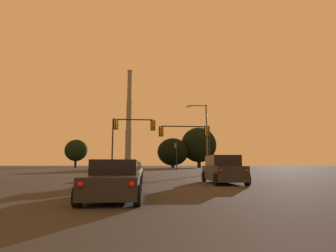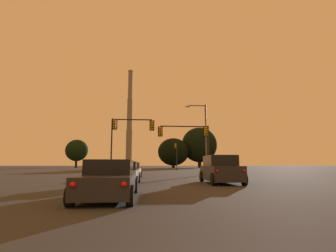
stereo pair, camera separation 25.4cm
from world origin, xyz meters
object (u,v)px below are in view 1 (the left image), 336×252
sedan_left_lane_third (115,180)px  hatchback_left_lane_front (132,171)px  hatchback_left_lane_second (127,174)px  traffic_light_far_right (176,152)px  smokestack (129,128)px  traffic_light_overhead_left (127,132)px  suv_right_lane_second (223,170)px  traffic_light_overhead_right (192,137)px  street_lamp (204,132)px

sedan_left_lane_third → hatchback_left_lane_front: size_ratio=1.14×
sedan_left_lane_third → hatchback_left_lane_second: 7.09m
traffic_light_far_right → smokestack: smokestack is taller
traffic_light_overhead_left → hatchback_left_lane_front: bearing=-80.1°
suv_right_lane_second → traffic_light_far_right: 44.69m
hatchback_left_lane_front → traffic_light_far_right: traffic_light_far_right is taller
sedan_left_lane_third → traffic_light_overhead_right: bearing=72.1°
hatchback_left_lane_second → traffic_light_overhead_right: (6.93, 14.52, 3.99)m
traffic_light_overhead_right → suv_right_lane_second: bearing=-92.2°
sedan_left_lane_third → hatchback_left_lane_front: (-0.04, 14.68, -0.00)m
suv_right_lane_second → hatchback_left_lane_second: 6.39m
hatchback_left_lane_front → smokestack: size_ratio=0.08×
traffic_light_overhead_left → traffic_light_far_right: size_ratio=1.04×
hatchback_left_lane_front → hatchback_left_lane_second: bearing=-88.7°
suv_right_lane_second → hatchback_left_lane_second: bearing=-175.9°
hatchback_left_lane_front → traffic_light_overhead_right: bearing=46.2°
traffic_light_overhead_left → smokestack: size_ratio=0.12×
traffic_light_overhead_right → hatchback_left_lane_second: bearing=-115.5°
hatchback_left_lane_second → street_lamp: (8.56, 15.37, 4.74)m
traffic_light_overhead_left → street_lamp: bearing=10.6°
traffic_light_overhead_left → suv_right_lane_second: bearing=-60.8°
traffic_light_overhead_left → traffic_light_far_right: bearing=73.0°
traffic_light_far_right → hatchback_left_lane_second: bearing=-100.7°
sedan_left_lane_third → hatchback_left_lane_second: size_ratio=1.14×
hatchback_left_lane_front → traffic_light_overhead_right: size_ratio=0.64×
sedan_left_lane_third → smokestack: (-8.25, 136.19, 20.94)m
traffic_light_far_right → smokestack: bearing=101.2°
hatchback_left_lane_second → suv_right_lane_second: bearing=3.4°
suv_right_lane_second → street_lamp: (2.18, 15.11, 4.51)m
traffic_light_overhead_left → hatchback_left_lane_second: bearing=-85.6°
hatchback_left_lane_second → smokestack: smokestack is taller
suv_right_lane_second → hatchback_left_lane_second: suv_right_lane_second is taller
traffic_light_overhead_right → street_lamp: (1.63, 0.85, 0.76)m
suv_right_lane_second → smokestack: bearing=98.2°
traffic_light_far_right → street_lamp: (0.09, -29.41, 1.23)m
hatchback_left_lane_front → hatchback_left_lane_second: size_ratio=1.00×
suv_right_lane_second → hatchback_left_lane_front: bearing=132.8°
hatchback_left_lane_front → traffic_light_far_right: 38.30m
hatchback_left_lane_front → hatchback_left_lane_second: 7.59m
hatchback_left_lane_front → smokestack: smokestack is taller
traffic_light_far_right → hatchback_left_lane_front: bearing=-102.9°
sedan_left_lane_third → street_lamp: street_lamp is taller
smokestack → street_lamp: bearing=-81.6°
sedan_left_lane_third → traffic_light_far_right: 52.67m
traffic_light_overhead_left → street_lamp: (9.61, 1.80, 0.36)m
traffic_light_overhead_left → smokestack: (-7.17, 115.54, 16.56)m
hatchback_left_lane_front → traffic_light_overhead_left: (-1.04, 5.97, 4.38)m
hatchback_left_lane_second → street_lamp: size_ratio=0.46×
hatchback_left_lane_second → traffic_light_far_right: bearing=80.4°
traffic_light_overhead_right → smokestack: 116.82m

